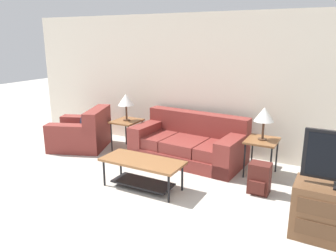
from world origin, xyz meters
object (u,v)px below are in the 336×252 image
Objects in this scene: backpack at (259,179)px; couch at (189,144)px; armchair at (82,134)px; coffee_table at (142,167)px; side_table_right at (262,143)px; side_table_left at (127,123)px; table_lamp_right at (264,115)px; table_lamp_left at (126,100)px.

couch is at bearing 153.10° from backpack.
armchair is at bearing 174.67° from backpack.
side_table_right reaches higher than coffee_table.
backpack is at bearing -13.53° from side_table_left.
armchair is 2.30m from coffee_table.
armchair is 3.58m from table_lamp_right.
side_table_right is 1.32× the size of backpack.
coffee_table is 1.91m from table_lamp_left.
table_lamp_right reaches higher than coffee_table.
table_lamp_right is 1.17× the size of backpack.
side_table_right is at bearing -90.00° from table_lamp_right.
coffee_table is 2.05× the size of side_table_right.
couch is at bearing 176.97° from table_lamp_right.
armchair reaches higher than side_table_right.
armchair is 2.51× the size of table_lamp_left.
side_table_left is (-1.20, 1.32, 0.21)m from coffee_table.
coffee_table is 1.69m from backpack.
couch is 2.22m from armchair.
couch is 1.68× the size of coffee_table.
side_table_left is at bearing -180.00° from table_lamp_right.
backpack is (1.44, -0.73, -0.07)m from couch.
table_lamp_right is (1.30, -0.07, 0.70)m from couch.
coffee_table is (2.08, -1.00, 0.04)m from armchair.
table_lamp_right is (1.41, 1.32, 0.67)m from coffee_table.
table_lamp_left is at bearing 20.33° from armchair.
backpack is (0.14, -0.66, -0.78)m from table_lamp_right.
side_table_left is 2.85m from backpack.
coffee_table is at bearing -47.63° from side_table_left.
table_lamp_left is (-2.61, 0.00, 0.46)m from side_table_right.
table_lamp_right is (2.61, 0.00, 0.46)m from side_table_left.
couch is at bearing 3.02° from table_lamp_left.
table_lamp_left is at bearing 45.00° from side_table_left.
table_lamp_right is at bearing 0.00° from table_lamp_left.
couch is 1.49m from table_lamp_left.
side_table_right is (2.61, 0.00, 0.00)m from side_table_left.
couch reaches higher than coffee_table.
table_lamp_left is at bearing -176.98° from couch.
side_table_right is at bearing -3.03° from couch.
couch is 3.45× the size of side_table_left.
side_table_right is 2.66m from table_lamp_left.
table_lamp_right reaches higher than armchair.
couch is 1.33m from side_table_right.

